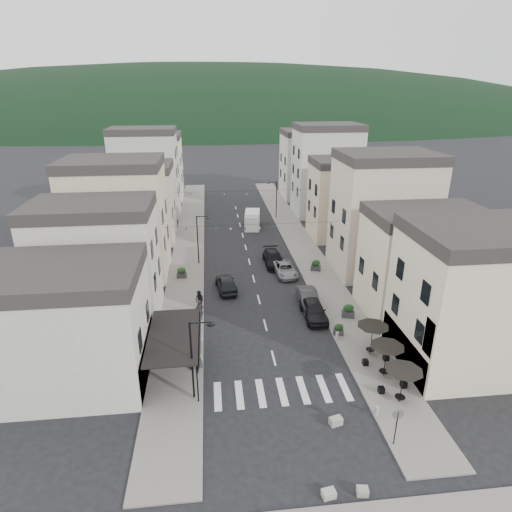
{
  "coord_description": "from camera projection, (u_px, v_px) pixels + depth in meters",
  "views": [
    {
      "loc": [
        -4.49,
        -21.97,
        19.93
      ],
      "look_at": [
        0.05,
        19.03,
        3.5
      ],
      "focal_mm": 30.0,
      "sensor_mm": 36.0,
      "label": 1
    }
  ],
  "objects": [
    {
      "name": "planter_ra",
      "position": [
        339.0,
        329.0,
        36.49
      ],
      "size": [
        0.99,
        0.72,
        0.99
      ],
      "rotation": [
        0.0,
        0.0,
        -0.29
      ],
      "color": "#303033",
      "rests_on": "sidewalk_right"
    },
    {
      "name": "concrete_block_b",
      "position": [
        362.0,
        491.0,
        22.33
      ],
      "size": [
        0.66,
        0.53,
        0.45
      ],
      "primitive_type": "cube",
      "rotation": [
        0.0,
        0.0,
        -0.14
      ],
      "color": "gray",
      "rests_on": "ground"
    },
    {
      "name": "bunting_near",
      "position": [
        252.0,
        228.0,
        46.34
      ],
      "size": [
        19.0,
        0.28,
        0.62
      ],
      "color": "black",
      "rests_on": "ground"
    },
    {
      "name": "boutique_awning",
      "position": [
        177.0,
        336.0,
        30.84
      ],
      "size": [
        3.77,
        7.5,
        3.28
      ],
      "color": "black",
      "rests_on": "ground"
    },
    {
      "name": "bistro_building",
      "position": [
        473.0,
        304.0,
        31.45
      ],
      "size": [
        10.0,
        8.0,
        10.0
      ],
      "primitive_type": "cube",
      "color": "beige",
      "rests_on": "ground"
    },
    {
      "name": "ground",
      "position": [
        287.0,
        412.0,
        28.12
      ],
      "size": [
        700.0,
        700.0,
        0.0
      ],
      "primitive_type": "plane",
      "color": "black",
      "rests_on": "ground"
    },
    {
      "name": "streetlamp_left_near",
      "position": [
        196.0,
        352.0,
        28.0
      ],
      "size": [
        1.7,
        0.56,
        6.0
      ],
      "color": "black",
      "rests_on": "ground"
    },
    {
      "name": "parked_car_b",
      "position": [
        308.0,
        299.0,
        41.28
      ],
      "size": [
        1.76,
        4.85,
        1.59
      ],
      "primitive_type": "imported",
      "rotation": [
        0.0,
        0.0,
        -0.02
      ],
      "color": "#2F2F31",
      "rests_on": "ground"
    },
    {
      "name": "pedestrian_a",
      "position": [
        200.0,
        310.0,
        38.71
      ],
      "size": [
        0.72,
        0.51,
        1.86
      ],
      "primitive_type": "imported",
      "rotation": [
        0.0,
        0.0,
        0.1
      ],
      "color": "black",
      "rests_on": "sidewalk_left"
    },
    {
      "name": "sidewalk_left",
      "position": [
        189.0,
        247.0,
        56.88
      ],
      "size": [
        4.0,
        76.0,
        0.12
      ],
      "primitive_type": "cube",
      "color": "slate",
      "rests_on": "ground"
    },
    {
      "name": "cafe_terrace",
      "position": [
        387.0,
        350.0,
        30.62
      ],
      "size": [
        2.5,
        8.1,
        2.53
      ],
      "color": "black",
      "rests_on": "ground"
    },
    {
      "name": "traffic_sign",
      "position": [
        397.0,
        420.0,
        24.77
      ],
      "size": [
        0.7,
        0.07,
        2.7
      ],
      "color": "black",
      "rests_on": "ground"
    },
    {
      "name": "planter_rb",
      "position": [
        348.0,
        311.0,
        39.21
      ],
      "size": [
        1.26,
        0.9,
        1.27
      ],
      "rotation": [
        0.0,
        0.0,
        -0.27
      ],
      "color": "#303032",
      "rests_on": "sidewalk_right"
    },
    {
      "name": "streetlamp_right_far",
      "position": [
        275.0,
        196.0,
        67.98
      ],
      "size": [
        1.7,
        0.56,
        6.0
      ],
      "color": "black",
      "rests_on": "ground"
    },
    {
      "name": "sidewalk_right",
      "position": [
        300.0,
        242.0,
        58.42
      ],
      "size": [
        4.0,
        76.0,
        0.12
      ],
      "primitive_type": "cube",
      "color": "slate",
      "rests_on": "ground"
    },
    {
      "name": "planter_la",
      "position": [
        196.0,
        362.0,
        32.17
      ],
      "size": [
        0.96,
        0.65,
        0.99
      ],
      "rotation": [
        0.0,
        0.0,
        0.2
      ],
      "color": "#313134",
      "rests_on": "sidewalk_left"
    },
    {
      "name": "delivery_van",
      "position": [
        252.0,
        219.0,
        64.49
      ],
      "size": [
        2.82,
        5.61,
        2.58
      ],
      "rotation": [
        0.0,
        0.0,
        -0.13
      ],
      "color": "white",
      "rests_on": "ground"
    },
    {
      "name": "concrete_block_a",
      "position": [
        336.0,
        421.0,
        26.98
      ],
      "size": [
        0.9,
        0.69,
        0.5
      ],
      "primitive_type": "cube",
      "rotation": [
        0.0,
        0.0,
        0.25
      ],
      "color": "gray",
      "rests_on": "ground"
    },
    {
      "name": "parked_car_d",
      "position": [
        274.0,
        259.0,
        51.01
      ],
      "size": [
        2.28,
        5.33,
        1.53
      ],
      "primitive_type": "imported",
      "rotation": [
        0.0,
        0.0,
        0.03
      ],
      "color": "black",
      "rests_on": "ground"
    },
    {
      "name": "bunting_far",
      "position": [
        241.0,
        193.0,
        61.12
      ],
      "size": [
        19.0,
        0.28,
        0.62
      ],
      "color": "black",
      "rests_on": "ground"
    },
    {
      "name": "boutique_building",
      "position": [
        56.0,
        333.0,
        29.67
      ],
      "size": [
        12.0,
        8.0,
        8.0
      ],
      "primitive_type": "cube",
      "color": "#B0ACA1",
      "rests_on": "ground"
    },
    {
      "name": "planter_rc",
      "position": [
        316.0,
        265.0,
        49.21
      ],
      "size": [
        1.25,
        0.94,
        1.25
      ],
      "rotation": [
        0.0,
        0.0,
        -0.33
      ],
      "color": "#2D2D2F",
      "rests_on": "sidewalk_right"
    },
    {
      "name": "parked_car_c",
      "position": [
        285.0,
        269.0,
        48.29
      ],
      "size": [
        2.56,
        4.96,
        1.34
      ],
      "primitive_type": "imported",
      "rotation": [
        0.0,
        0.0,
        0.07
      ],
      "color": "gray",
      "rests_on": "ground"
    },
    {
      "name": "buildings_row_right",
      "position": [
        343.0,
        188.0,
        61.06
      ],
      "size": [
        10.2,
        54.16,
        14.5
      ],
      "color": "beige",
      "rests_on": "ground"
    },
    {
      "name": "planter_lb",
      "position": [
        182.0,
        273.0,
        47.35
      ],
      "size": [
        1.08,
        0.61,
        1.2
      ],
      "rotation": [
        0.0,
        0.0,
        -0.02
      ],
      "color": "#2E2E30",
      "rests_on": "sidewalk_left"
    },
    {
      "name": "buildings_row_left",
      "position": [
        137.0,
        193.0,
        59.23
      ],
      "size": [
        10.2,
        54.16,
        14.0
      ],
      "color": "#B0ACA1",
      "rests_on": "ground"
    },
    {
      "name": "bollards",
      "position": [
        275.0,
        357.0,
        33.04
      ],
      "size": [
        11.66,
        10.26,
        0.6
      ],
      "color": "gray",
      "rests_on": "ground"
    },
    {
      "name": "concrete_block_c",
      "position": [
        329.0,
        494.0,
        22.22
      ],
      "size": [
        0.77,
        0.6,
        0.4
      ],
      "primitive_type": "cube",
      "rotation": [
        0.0,
        0.0,
        0.15
      ],
      "color": "#9F9C97",
      "rests_on": "ground"
    },
    {
      "name": "streetlamp_left_far",
      "position": [
        200.0,
        235.0,
        50.16
      ],
      "size": [
        1.7,
        0.56,
        6.0
      ],
      "color": "black",
      "rests_on": "ground"
    },
    {
      "name": "pedestrian_b",
      "position": [
        199.0,
        300.0,
        40.43
      ],
      "size": [
        1.18,
        1.15,
        1.92
      ],
      "primitive_type": "imported",
      "rotation": [
        0.0,
        0.0,
        -0.68
      ],
      "color": "black",
      "rests_on": "sidewalk_left"
    },
    {
      "name": "hill_backdrop",
      "position": [
        213.0,
        116.0,
        305.14
      ],
      "size": [
        640.0,
        360.0,
        70.0
      ],
      "primitive_type": "ellipsoid",
      "color": "black",
      "rests_on": "ground"
    },
    {
      "name": "parked_car_a",
      "position": [
        314.0,
        310.0,
        39.24
      ],
      "size": [
        2.02,
        4.87,
        1.65
      ],
      "primitive_type": "imported",
      "rotation": [
        0.0,
        0.0,
        0.01
      ],
      "color": "black",
      "rests_on": "ground"
    },
    {
      "name": "parked_car_e",
      "position": [
        226.0,
        283.0,
        44.57
      ],
      "size": [
        2.41,
        4.85,
        1.59
      ],
      "primitive_type": "imported",
      "rotation": [
        0.0,
        0.0,
        3.26
      ],
      "color": "black",
      "rests_on": "ground"
    }
  ]
}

